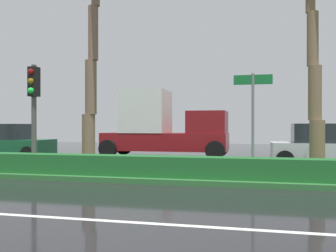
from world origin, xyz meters
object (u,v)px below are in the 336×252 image
Objects in this scene: traffic_signal_median_left at (34,98)px; box_truck_lead at (164,127)px; street_name_sign at (253,111)px; car_in_traffic_second at (325,146)px; car_in_traffic_leading at (8,142)px.

traffic_signal_median_left is 0.54× the size of box_truck_lead.
street_name_sign is 0.70× the size of car_in_traffic_second.
car_in_traffic_leading is at bearing 132.28° from traffic_signal_median_left.
traffic_signal_median_left is 6.97m from street_name_sign.
car_in_traffic_leading is at bearing 178.88° from car_in_traffic_second.
car_in_traffic_leading is 0.67× the size of box_truck_lead.
traffic_signal_median_left is at bearing -178.00° from street_name_sign.
street_name_sign reaches higher than car_in_traffic_second.
street_name_sign is 13.07m from car_in_traffic_leading.
street_name_sign is at bearing -59.57° from box_truck_lead.
street_name_sign is 9.09m from box_truck_lead.
box_truck_lead is (7.33, 2.60, 0.72)m from car_in_traffic_leading.
street_name_sign is 5.79m from car_in_traffic_second.
car_in_traffic_second is at bearing -21.44° from box_truck_lead.
car_in_traffic_second is at bearing 28.03° from traffic_signal_median_left.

